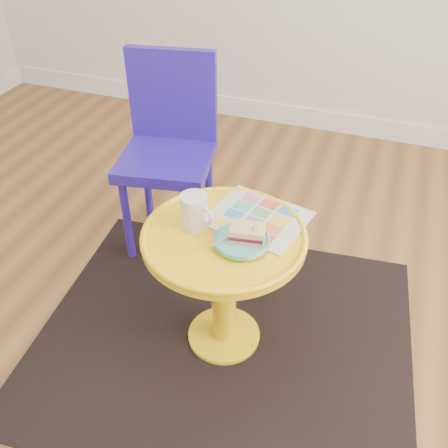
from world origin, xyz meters
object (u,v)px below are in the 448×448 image
(mug, at_px, (195,210))
(plate, at_px, (242,241))
(chair, at_px, (169,141))
(newspaper, at_px, (257,218))
(side_table, at_px, (224,267))

(mug, relative_size, plate, 0.71)
(chair, distance_m, newspaper, 0.62)
(side_table, xyz_separation_m, newspaper, (0.07, 0.11, 0.14))
(side_table, xyz_separation_m, mug, (-0.10, 0.01, 0.19))
(chair, height_order, mug, chair)
(chair, height_order, plate, chair)
(mug, bearing_deg, plate, 9.00)
(side_table, distance_m, mug, 0.22)
(newspaper, relative_size, plate, 1.78)
(newspaper, bearing_deg, mug, -136.17)
(newspaper, distance_m, plate, 0.14)
(side_table, bearing_deg, plate, -24.05)
(newspaper, distance_m, mug, 0.20)
(plate, bearing_deg, side_table, 155.95)
(newspaper, bearing_deg, chair, 154.07)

